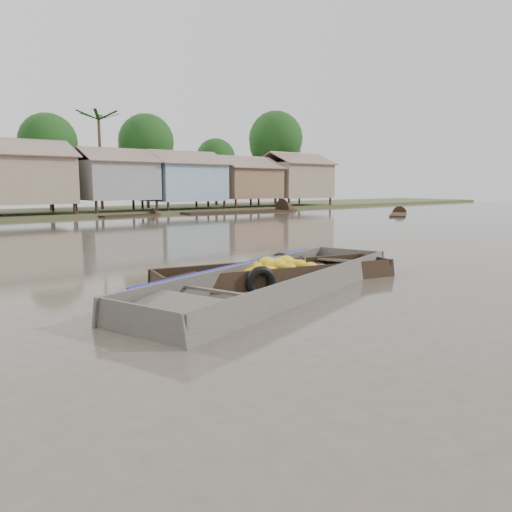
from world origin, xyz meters
TOP-DOWN VIEW (x-y plane):
  - ground at (0.00, 0.00)m, footprint 120.00×120.00m
  - riverbank at (3.03, 31.86)m, footprint 120.00×12.47m
  - banana_boat at (1.13, 1.35)m, footprint 6.13×2.70m
  - viewer_boat at (0.43, 0.53)m, footprint 8.29×4.34m
  - distant_boats at (8.43, 24.42)m, footprint 47.78×14.20m

SIDE VIEW (x-z plane):
  - distant_boats at x=8.43m, z-range -0.22..0.12m
  - ground at x=0.00m, z-range 0.00..0.00m
  - viewer_boat at x=0.43m, z-range -0.25..0.39m
  - banana_boat at x=1.13m, z-range -0.25..0.60m
  - riverbank at x=3.03m, z-range -2.04..8.18m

